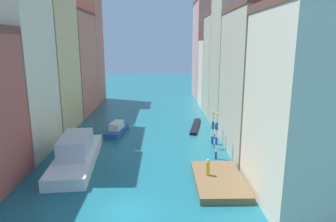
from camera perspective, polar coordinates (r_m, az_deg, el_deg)
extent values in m
plane|color=#196070|center=(45.74, -4.43, -2.51)|extent=(154.00, 154.00, 0.00)
cube|color=beige|center=(36.12, -28.67, 8.75)|extent=(7.67, 8.50, 20.94)
cube|color=#DBB77A|center=(44.80, -23.07, 9.58)|extent=(7.67, 9.64, 20.62)
cube|color=#C6705B|center=(55.50, -18.63, 8.50)|extent=(7.67, 11.96, 17.05)
cube|color=brown|center=(55.64, -19.30, 17.53)|extent=(7.82, 12.20, 0.48)
cube|color=#C6705B|center=(64.74, -16.19, 10.96)|extent=(7.67, 7.18, 21.05)
cube|color=beige|center=(24.53, 26.01, 0.17)|extent=(7.67, 9.63, 14.48)
cube|color=brown|center=(24.21, 27.83, 17.90)|extent=(7.82, 9.82, 0.63)
cube|color=#BCB299|center=(34.38, 17.93, 4.96)|extent=(7.67, 11.10, 15.46)
cube|color=brown|center=(34.31, 18.89, 18.31)|extent=(7.82, 11.33, 0.54)
cube|color=#BCB299|center=(43.59, 14.00, 10.96)|extent=(7.67, 8.03, 21.86)
cube|color=#BCB299|center=(51.38, 11.57, 8.27)|extent=(7.67, 7.39, 16.43)
cube|color=brown|center=(51.44, 12.01, 17.72)|extent=(7.82, 7.53, 0.52)
cube|color=beige|center=(58.93, 9.89, 7.09)|extent=(7.67, 7.10, 12.75)
cube|color=brown|center=(58.66, 10.15, 13.54)|extent=(7.82, 7.24, 0.50)
cube|color=tan|center=(68.37, 8.45, 11.26)|extent=(7.67, 11.65, 20.72)
cube|color=brown|center=(68.94, 8.76, 20.20)|extent=(7.82, 11.88, 0.72)
cube|color=brown|center=(27.22, 9.69, -12.98)|extent=(4.21, 7.46, 0.60)
cylinder|color=gold|center=(27.05, 7.66, -10.90)|extent=(0.36, 0.36, 1.27)
sphere|color=tan|center=(26.75, 7.71, -9.41)|extent=(0.26, 0.26, 0.26)
cylinder|color=#1E479E|center=(32.48, 9.17, -8.39)|extent=(0.25, 0.25, 0.80)
cylinder|color=white|center=(32.20, 9.22, -7.05)|extent=(0.25, 0.25, 0.80)
cylinder|color=#1E479E|center=(31.94, 9.27, -5.70)|extent=(0.25, 0.25, 0.80)
cylinder|color=white|center=(31.70, 9.32, -4.31)|extent=(0.25, 0.25, 0.80)
cylinder|color=#1E479E|center=(31.47, 9.38, -2.91)|extent=(0.25, 0.25, 0.80)
cylinder|color=white|center=(31.26, 9.43, -1.49)|extent=(0.25, 0.25, 0.80)
sphere|color=gold|center=(31.14, 9.46, -0.60)|extent=(0.28, 0.28, 0.28)
cylinder|color=#1E479E|center=(35.53, 9.02, -6.68)|extent=(0.27, 0.27, 0.60)
cylinder|color=white|center=(35.34, 9.05, -5.75)|extent=(0.27, 0.27, 0.60)
cylinder|color=#1E479E|center=(35.15, 9.09, -4.82)|extent=(0.27, 0.27, 0.60)
cylinder|color=white|center=(34.98, 9.12, -3.88)|extent=(0.27, 0.27, 0.60)
cylinder|color=#1E479E|center=(34.81, 9.16, -2.93)|extent=(0.27, 0.27, 0.60)
cylinder|color=white|center=(34.65, 9.19, -1.97)|extent=(0.27, 0.27, 0.60)
sphere|color=gold|center=(34.55, 9.22, -1.31)|extent=(0.30, 0.30, 0.30)
cylinder|color=#1E479E|center=(37.08, 8.53, -5.54)|extent=(0.32, 0.32, 0.95)
cylinder|color=white|center=(36.79, 8.58, -4.14)|extent=(0.32, 0.32, 0.95)
cylinder|color=#1E479E|center=(36.53, 8.62, -2.72)|extent=(0.32, 0.32, 0.95)
cylinder|color=white|center=(36.29, 8.67, -1.28)|extent=(0.32, 0.32, 0.95)
sphere|color=gold|center=(36.15, 8.71, -0.36)|extent=(0.35, 0.35, 0.35)
cube|color=white|center=(32.28, -17.11, -8.66)|extent=(4.75, 12.66, 1.11)
cube|color=silver|center=(31.77, -17.29, -6.14)|extent=(3.19, 5.84, 1.89)
cube|color=black|center=(43.93, 5.31, -2.92)|extent=(2.48, 8.11, 0.37)
cube|color=#234C93|center=(41.49, -9.78, -3.81)|extent=(2.72, 5.69, 0.64)
cube|color=silver|center=(41.27, -9.83, -2.74)|extent=(1.75, 2.91, 0.98)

